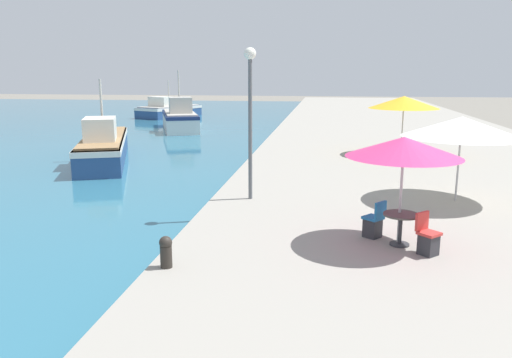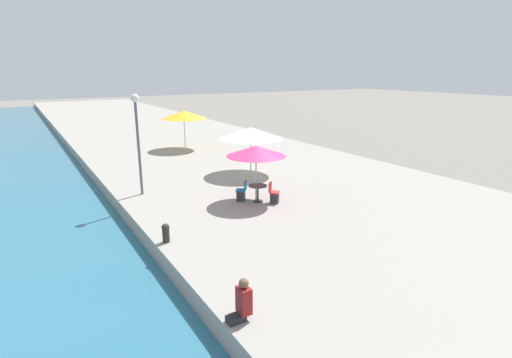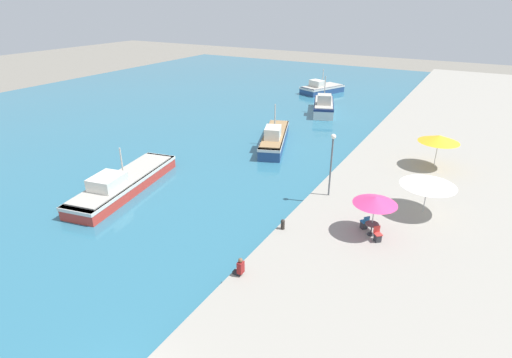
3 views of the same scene
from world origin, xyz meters
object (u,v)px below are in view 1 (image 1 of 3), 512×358
(cafe_chair_left, at_px, (428,240))
(mooring_bollard, at_px, (166,251))
(fishing_boat_far, at_px, (180,118))
(cafe_umbrella_white, at_px, (462,127))
(fishing_boat_mid, at_px, (104,145))
(fishing_boat_distant, at_px, (168,110))
(cafe_chair_right, at_px, (374,224))
(cafe_umbrella_pink, at_px, (404,147))
(cafe_umbrella_striped, at_px, (404,102))
(cafe_table, at_px, (401,223))
(lamppost, at_px, (250,98))

(cafe_chair_left, bearing_deg, mooring_bollard, -28.28)
(fishing_boat_far, bearing_deg, cafe_umbrella_white, -76.05)
(fishing_boat_mid, distance_m, mooring_bollard, 16.84)
(fishing_boat_mid, height_order, cafe_umbrella_white, fishing_boat_mid)
(fishing_boat_distant, height_order, cafe_chair_right, fishing_boat_distant)
(cafe_umbrella_pink, xyz_separation_m, cafe_umbrella_striped, (1.80, 12.87, 0.23))
(cafe_umbrella_pink, distance_m, cafe_umbrella_white, 4.85)
(cafe_umbrella_white, xyz_separation_m, cafe_chair_left, (-1.74, -4.92, -1.93))
(fishing_boat_distant, xyz_separation_m, mooring_bollard, (12.85, -39.81, 0.27))
(fishing_boat_far, bearing_deg, fishing_boat_distant, 91.71)
(cafe_umbrella_pink, relative_size, cafe_table, 3.20)
(fishing_boat_mid, xyz_separation_m, cafe_chair_left, (13.49, -13.24, 0.15))
(fishing_boat_far, relative_size, cafe_umbrella_striped, 2.50)
(fishing_boat_mid, xyz_separation_m, cafe_umbrella_pink, (12.97, -12.60, 2.06))
(cafe_umbrella_white, height_order, lamppost, lamppost)
(cafe_chair_right, bearing_deg, cafe_umbrella_pink, -83.40)
(cafe_umbrella_pink, bearing_deg, fishing_boat_distant, 115.12)
(fishing_boat_mid, xyz_separation_m, fishing_boat_distant, (-4.70, 25.08, -0.10))
(fishing_boat_mid, relative_size, cafe_table, 12.07)
(mooring_bollard, bearing_deg, fishing_boat_distant, 107.89)
(cafe_umbrella_white, xyz_separation_m, mooring_bollard, (-7.08, -6.42, -1.91))
(fishing_boat_mid, height_order, cafe_umbrella_striped, fishing_boat_mid)
(fishing_boat_far, distance_m, mooring_bollard, 30.13)
(lamppost, bearing_deg, cafe_table, -42.82)
(mooring_bollard, bearing_deg, lamppost, 81.82)
(cafe_umbrella_striped, bearing_deg, cafe_umbrella_white, -86.88)
(cafe_umbrella_striped, xyz_separation_m, mooring_bollard, (-6.61, -15.01, -2.12))
(cafe_chair_left, height_order, lamppost, lamppost)
(mooring_bollard, bearing_deg, cafe_umbrella_pink, 23.91)
(fishing_boat_far, height_order, cafe_table, fishing_boat_far)
(cafe_umbrella_striped, xyz_separation_m, cafe_chair_left, (-1.28, -13.51, -2.14))
(cafe_umbrella_pink, bearing_deg, fishing_boat_mid, 135.81)
(mooring_bollard, bearing_deg, fishing_boat_mid, 118.95)
(fishing_boat_far, bearing_deg, mooring_bollard, -94.37)
(fishing_boat_distant, bearing_deg, cafe_chair_right, -41.96)
(cafe_umbrella_striped, bearing_deg, mooring_bollard, -113.78)
(mooring_bollard, bearing_deg, cafe_chair_left, 15.69)
(cafe_chair_right, bearing_deg, cafe_umbrella_white, 4.86)
(cafe_umbrella_pink, distance_m, mooring_bollard, 5.59)
(cafe_umbrella_white, bearing_deg, fishing_boat_distant, 120.83)
(lamppost, bearing_deg, cafe_umbrella_white, 6.22)
(fishing_boat_distant, bearing_deg, mooring_bollard, -48.73)
(fishing_boat_far, relative_size, cafe_chair_right, 8.89)
(cafe_umbrella_pink, bearing_deg, cafe_umbrella_white, 62.11)
(fishing_boat_far, relative_size, mooring_bollard, 12.38)
(cafe_umbrella_striped, relative_size, cafe_chair_left, 3.55)
(fishing_boat_mid, relative_size, cafe_umbrella_pink, 3.77)
(fishing_boat_far, bearing_deg, lamppost, -88.87)
(cafe_umbrella_white, distance_m, cafe_umbrella_striped, 8.60)
(cafe_umbrella_striped, distance_m, cafe_table, 13.25)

